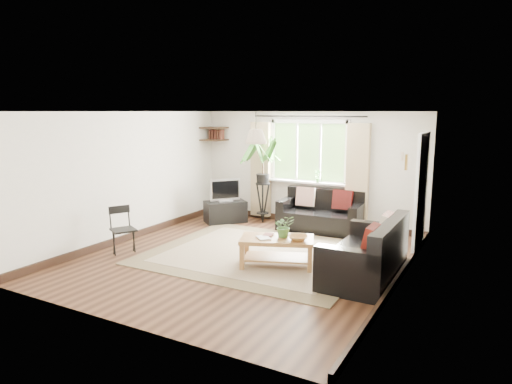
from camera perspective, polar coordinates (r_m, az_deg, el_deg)
The scene contains 24 objects.
floor at distance 7.66m, azimuth -1.45°, elevation -8.22°, with size 5.50×5.50×0.00m, color black.
ceiling at distance 7.28m, azimuth -1.54°, elevation 10.03°, with size 5.50×5.50×0.00m, color white.
wall_back at distance 9.83m, azimuth 6.61°, elevation 2.97°, with size 5.00×0.02×2.40m, color silver.
wall_front at distance 5.23m, azimuth -16.86°, elevation -3.68°, with size 5.00×0.02×2.40m, color silver.
wall_left at distance 8.89m, azimuth -15.57°, elevation 1.91°, with size 0.02×5.50×2.40m, color silver.
wall_right at distance 6.51m, azimuth 17.91°, elevation -1.09°, with size 0.02×5.50×2.40m, color silver.
rug at distance 7.83m, azimuth 0.38°, elevation -7.73°, with size 3.58×3.06×0.02m, color #BCAC91.
window at distance 9.75m, azimuth 6.56°, elevation 4.98°, with size 2.50×0.16×2.16m, color white, non-canonical shape.
door at distance 8.20m, azimuth 19.91°, elevation -0.40°, with size 0.06×0.96×2.06m, color silver.
corner_shelf at distance 10.60m, azimuth -5.25°, elevation 7.25°, with size 0.50×0.50×0.34m, color black, non-canonical shape.
pendant_lamp at distance 7.63m, azimuth 0.00°, elevation 7.41°, with size 0.36×0.36×0.54m, color beige, non-canonical shape.
wall_sconce at distance 6.73m, azimuth 18.06°, elevation 3.91°, with size 0.12×0.12×0.28m, color beige, non-canonical shape.
sofa_back at distance 9.35m, azimuth 8.11°, elevation -2.46°, with size 1.66×0.83×0.78m, color black, non-canonical shape.
sofa_right at distance 6.84m, azimuth 13.42°, elevation -7.07°, with size 0.89×1.79×0.84m, color black, non-canonical shape.
coffee_table at distance 7.21m, azimuth 2.64°, elevation -7.49°, with size 1.13×0.62×0.46m, color brown, non-canonical shape.
table_plant at distance 7.14m, azimuth 3.52°, elevation -4.28°, with size 0.32×0.27×0.35m, color #386227.
bowl at distance 7.01m, azimuth 5.28°, elevation -5.73°, with size 0.31×0.31×0.08m, color #A57239.
book_a at distance 7.07m, azimuth 0.25°, elevation -5.80°, with size 0.18×0.25×0.02m, color white.
book_b at distance 7.28m, azimuth 0.95°, elevation -5.33°, with size 0.15×0.21×0.02m, color brown.
tv_stand at distance 10.01m, azimuth -3.85°, elevation -2.47°, with size 0.87×0.49×0.47m, color black.
tv at distance 9.91m, azimuth -3.88°, elevation 0.29°, with size 0.67×0.22×0.51m, color #A5A5AA, non-canonical shape.
palm_stand at distance 9.85m, azimuth 0.86°, elevation 1.54°, with size 0.73×0.73×1.89m, color black, non-canonical shape.
folding_chair at distance 8.10m, azimuth -16.23°, elevation -4.66°, with size 0.41×0.41×0.80m, color black, non-canonical shape.
sill_plant at distance 9.64m, azimuth 7.70°, elevation 2.00°, with size 0.14×0.10×0.27m, color #2D6023.
Camera 1 is at (3.67, -6.29, 2.41)m, focal length 32.00 mm.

